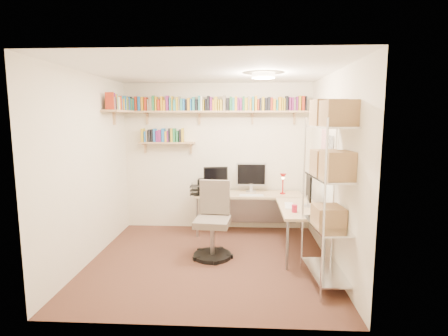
{
  "coord_description": "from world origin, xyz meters",
  "views": [
    {
      "loc": [
        0.43,
        -4.48,
        1.92
      ],
      "look_at": [
        0.17,
        0.55,
        1.19
      ],
      "focal_mm": 28.0,
      "sensor_mm": 36.0,
      "label": 1
    }
  ],
  "objects": [
    {
      "name": "office_chair",
      "position": [
        0.04,
        0.18,
        0.44
      ],
      "size": [
        0.55,
        0.56,
        1.05
      ],
      "rotation": [
        0.0,
        0.0,
        -0.09
      ],
      "color": "black",
      "rests_on": "ground"
    },
    {
      "name": "ground",
      "position": [
        0.0,
        0.0,
        0.0
      ],
      "size": [
        3.2,
        3.2,
        0.0
      ],
      "primitive_type": "plane",
      "color": "#4B2B20",
      "rests_on": "ground"
    },
    {
      "name": "room_shell",
      "position": [
        0.0,
        0.0,
        1.55
      ],
      "size": [
        3.24,
        3.04,
        2.52
      ],
      "color": "beige",
      "rests_on": "ground"
    },
    {
      "name": "corner_desk",
      "position": [
        0.61,
        0.96,
        0.67
      ],
      "size": [
        1.91,
        1.73,
        1.18
      ],
      "color": "#D1AC87",
      "rests_on": "ground"
    },
    {
      "name": "wall_shelves",
      "position": [
        -0.4,
        1.3,
        2.03
      ],
      "size": [
        3.12,
        1.09,
        0.8
      ],
      "color": "tan",
      "rests_on": "ground"
    },
    {
      "name": "wire_rack",
      "position": [
        1.42,
        -0.59,
        1.45
      ],
      "size": [
        0.48,
        0.86,
        2.12
      ],
      "rotation": [
        0.0,
        0.0,
        0.09
      ],
      "color": "silver",
      "rests_on": "ground"
    }
  ]
}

